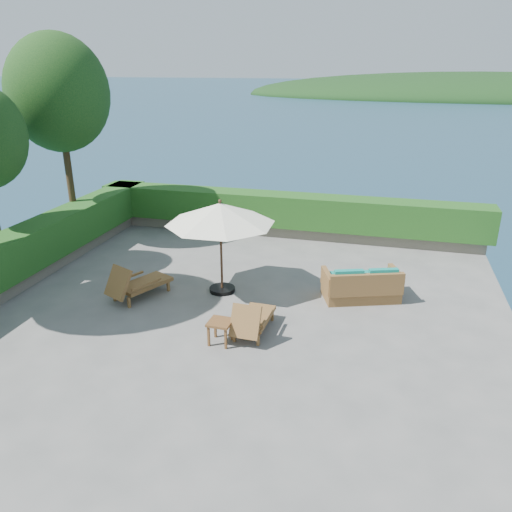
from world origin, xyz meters
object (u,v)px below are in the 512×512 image
(lounge_left, at_px, (136,283))
(lounge_right, at_px, (252,319))
(side_table, at_px, (220,325))
(patio_umbrella, at_px, (220,214))
(wicker_loveseat, at_px, (362,286))

(lounge_left, xyz_separation_m, lounge_right, (3.07, -0.93, -0.03))
(side_table, bearing_deg, patio_umbrella, 107.59)
(patio_umbrella, xyz_separation_m, lounge_right, (1.24, -1.80, -1.60))
(lounge_right, height_order, wicker_loveseat, wicker_loveseat)
(lounge_left, distance_m, side_table, 2.93)
(lounge_left, height_order, lounge_right, lounge_left)
(side_table, distance_m, wicker_loveseat, 3.73)
(patio_umbrella, distance_m, lounge_left, 2.56)
(lounge_right, bearing_deg, wicker_loveseat, 49.34)
(lounge_left, distance_m, lounge_right, 3.21)
(patio_umbrella, height_order, wicker_loveseat, patio_umbrella)
(patio_umbrella, bearing_deg, wicker_loveseat, 7.08)
(side_table, xyz_separation_m, wicker_loveseat, (2.57, 2.71, -0.06))
(lounge_left, relative_size, lounge_right, 1.16)
(lounge_right, distance_m, side_table, 0.72)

